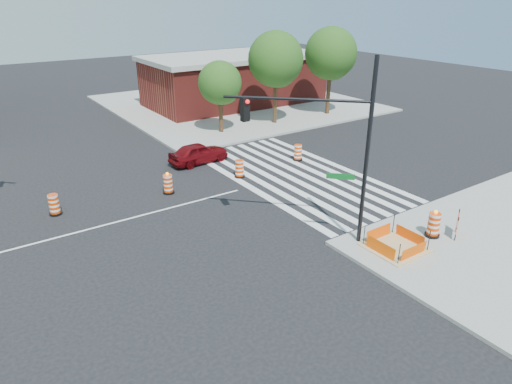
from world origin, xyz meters
TOP-DOWN VIEW (x-y plane):
  - ground at (0.00, 0.00)m, footprint 120.00×120.00m
  - sidewalk_ne at (18.00, 18.00)m, footprint 22.00×22.00m
  - crosswalk_east at (10.95, 0.00)m, footprint 6.75×13.50m
  - lane_centerline at (0.00, 0.00)m, footprint 14.00×0.12m
  - excavation_pit at (9.00, -9.00)m, footprint 2.20×2.20m
  - brick_storefront at (18.00, 18.00)m, footprint 16.50×8.50m
  - red_coupe at (7.33, 5.08)m, footprint 3.88×1.79m
  - signal_pole_se at (7.07, -6.61)m, footprint 4.20×4.12m
  - pit_drum at (11.11, -9.23)m, footprint 0.63×0.63m
  - barricade at (11.94, -9.79)m, footprint 0.82×0.53m
  - tree_north_c at (11.84, 9.99)m, footprint 3.22×3.17m
  - tree_north_d at (16.77, 9.88)m, footprint 4.27×4.27m
  - tree_north_e at (22.39, 9.79)m, footprint 4.33×4.33m
  - median_drum_2 at (-1.78, 2.44)m, footprint 0.60×0.60m
  - median_drum_3 at (3.78, 1.75)m, footprint 0.60×0.60m
  - median_drum_4 at (8.14, 1.58)m, footprint 0.60×0.60m
  - median_drum_5 at (12.74, 1.96)m, footprint 0.60×0.60m

SIDE VIEW (x-z plane):
  - ground at x=0.00m, z-range 0.00..0.00m
  - lane_centerline at x=0.00m, z-range 0.00..0.01m
  - crosswalk_east at x=10.95m, z-range 0.00..0.01m
  - sidewalk_ne at x=18.00m, z-range 0.00..0.15m
  - excavation_pit at x=9.00m, z-range -0.23..0.67m
  - median_drum_2 at x=-1.78m, z-range -0.03..0.99m
  - median_drum_4 at x=8.14m, z-range -0.03..0.99m
  - median_drum_5 at x=12.74m, z-range -0.03..0.99m
  - median_drum_3 at x=3.78m, z-range -0.10..1.08m
  - red_coupe at x=7.33m, z-range 0.00..1.29m
  - pit_drum at x=11.11m, z-range 0.04..1.28m
  - barricade at x=11.94m, z-range 0.21..1.31m
  - brick_storefront at x=18.00m, z-range 0.02..4.62m
  - tree_north_c at x=11.84m, z-range 0.92..6.30m
  - signal_pole_se at x=7.07m, z-range 0.87..8.47m
  - tree_north_d at x=16.77m, z-range 1.24..8.50m
  - tree_north_e at x=22.39m, z-range 1.26..8.61m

